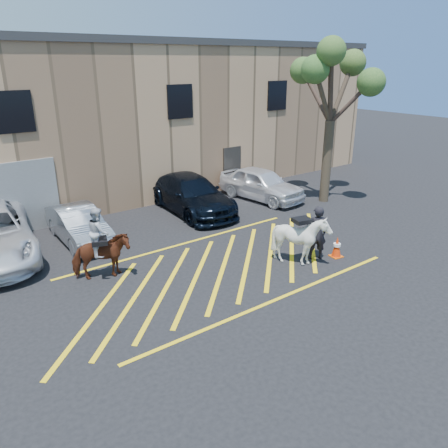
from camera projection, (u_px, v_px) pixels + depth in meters
ground at (217, 265)px, 14.43m from camera, size 90.00×90.00×0.00m
car_silver_sedan at (79, 225)px, 16.11m from camera, size 1.44×3.98×1.31m
car_blue_suv at (191, 194)px, 19.35m from camera, size 2.60×5.56×1.57m
car_white_suv at (261, 184)px, 21.07m from camera, size 2.40×4.68×1.52m
handler at (317, 233)px, 14.61m from camera, size 0.81×0.75×1.87m
warehouse at (78, 117)px, 22.12m from camera, size 32.42×10.20×7.30m
hatching_zone at (223, 268)px, 14.20m from camera, size 12.60×5.12×0.01m
mounted_bay at (100, 251)px, 13.25m from camera, size 1.91×1.32×2.30m
saddled_white at (301, 239)px, 14.25m from camera, size 1.68×1.81×1.71m
traffic_cone at (337, 247)px, 14.93m from camera, size 0.43×0.43×0.73m
tree at (334, 76)px, 19.02m from camera, size 3.99×4.37×7.31m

